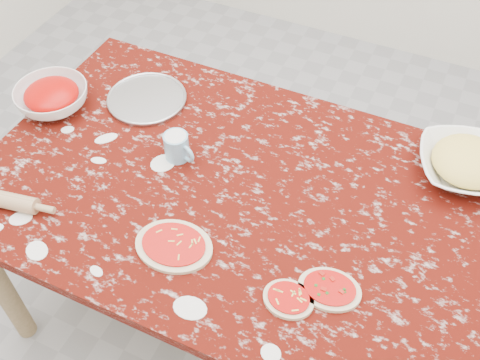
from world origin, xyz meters
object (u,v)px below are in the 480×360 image
(sauce_bowl, at_px, (52,98))
(cheese_bowl, at_px, (466,166))
(worktable, at_px, (240,208))
(pizza_tray, at_px, (147,99))
(flour_mug, at_px, (177,147))

(sauce_bowl, height_order, cheese_bowl, sauce_bowl)
(worktable, height_order, cheese_bowl, cheese_bowl)
(pizza_tray, xyz_separation_m, cheese_bowl, (1.06, 0.12, 0.03))
(flour_mug, bearing_deg, worktable, -10.93)
(sauce_bowl, height_order, flour_mug, flour_mug)
(worktable, relative_size, flour_mug, 14.08)
(pizza_tray, xyz_separation_m, flour_mug, (0.23, -0.19, 0.04))
(flour_mug, bearing_deg, pizza_tray, 140.31)
(sauce_bowl, xyz_separation_m, cheese_bowl, (1.33, 0.28, -0.00))
(flour_mug, bearing_deg, sauce_bowl, 176.38)
(worktable, xyz_separation_m, cheese_bowl, (0.59, 0.35, 0.12))
(worktable, distance_m, sauce_bowl, 0.75)
(worktable, relative_size, cheese_bowl, 5.53)
(sauce_bowl, bearing_deg, cheese_bowl, 11.70)
(worktable, height_order, pizza_tray, pizza_tray)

